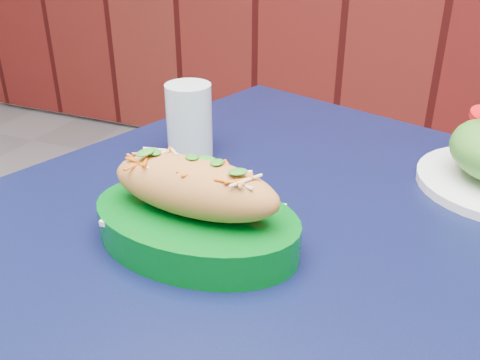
% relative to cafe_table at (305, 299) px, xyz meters
% --- Properties ---
extents(cafe_table, '(1.01, 1.01, 0.75)m').
position_rel_cafe_table_xyz_m(cafe_table, '(0.00, 0.00, 0.00)').
color(cafe_table, black).
rests_on(cafe_table, ground).
extents(banh_mi_basket, '(0.24, 0.16, 0.11)m').
position_rel_cafe_table_xyz_m(banh_mi_basket, '(-0.11, -0.06, 0.13)').
color(banh_mi_basket, '#005913').
rests_on(banh_mi_basket, cafe_table).
extents(water_glass, '(0.07, 0.07, 0.11)m').
position_rel_cafe_table_xyz_m(water_glass, '(-0.23, 0.15, 0.14)').
color(water_glass, silver).
rests_on(water_glass, cafe_table).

